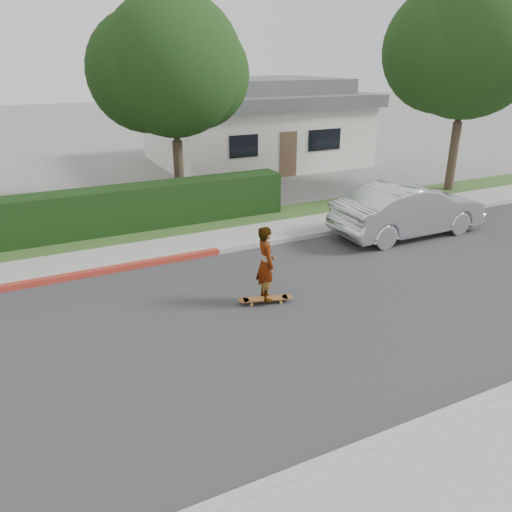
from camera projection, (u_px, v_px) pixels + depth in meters
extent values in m
plane|color=slate|center=(247.00, 325.00, 10.62)|extent=(120.00, 120.00, 0.00)
cube|color=#2D2D30|center=(247.00, 324.00, 10.62)|extent=(60.00, 8.00, 0.01)
cube|color=#9E9E99|center=(369.00, 447.00, 7.18)|extent=(60.00, 0.20, 0.15)
cube|color=gray|center=(413.00, 493.00, 6.43)|extent=(60.00, 1.60, 0.12)
cube|color=#9E9E99|center=(185.00, 257.00, 14.01)|extent=(60.00, 0.20, 0.15)
cube|color=gray|center=(175.00, 247.00, 14.77)|extent=(60.00, 1.60, 0.12)
cube|color=#2D4C1E|center=(160.00, 232.00, 16.10)|extent=(60.00, 1.60, 0.10)
cube|color=black|center=(56.00, 219.00, 15.11)|extent=(15.00, 1.00, 1.50)
cylinder|color=#33261C|center=(179.00, 176.00, 18.27)|extent=(0.36, 0.36, 2.52)
cylinder|color=#33261C|center=(176.00, 123.00, 17.57)|extent=(0.24, 0.24, 2.10)
sphere|color=black|center=(173.00, 65.00, 16.87)|extent=(4.80, 4.80, 4.80)
sphere|color=black|center=(147.00, 72.00, 16.95)|extent=(4.08, 4.08, 4.08)
sphere|color=black|center=(195.00, 74.00, 17.60)|extent=(3.84, 3.84, 3.84)
cylinder|color=#33261C|center=(453.00, 157.00, 20.64)|extent=(0.36, 0.36, 2.88)
cylinder|color=#33261C|center=(461.00, 103.00, 19.83)|extent=(0.24, 0.24, 2.40)
sphere|color=black|center=(469.00, 44.00, 19.03)|extent=(5.60, 5.60, 5.60)
sphere|color=black|center=(445.00, 50.00, 19.11)|extent=(4.76, 4.76, 4.76)
sphere|color=black|center=(478.00, 53.00, 19.76)|extent=(4.48, 4.48, 4.48)
cube|color=beige|center=(254.00, 134.00, 26.68)|extent=(10.00, 8.00, 3.00)
cube|color=#4C4C51|center=(254.00, 98.00, 26.01)|extent=(10.60, 8.60, 0.60)
cube|color=#4C4C51|center=(254.00, 86.00, 25.79)|extent=(8.40, 6.40, 0.80)
cube|color=black|center=(244.00, 146.00, 22.27)|extent=(1.40, 0.06, 1.00)
cube|color=black|center=(324.00, 140.00, 24.03)|extent=(1.80, 0.06, 1.00)
cube|color=brown|center=(288.00, 154.00, 23.42)|extent=(0.90, 0.06, 2.10)
cylinder|color=#C18735|center=(252.00, 305.00, 11.38)|extent=(0.08, 0.06, 0.07)
cylinder|color=#C18735|center=(250.00, 301.00, 11.56)|extent=(0.08, 0.06, 0.07)
cylinder|color=#C18735|center=(281.00, 302.00, 11.49)|extent=(0.08, 0.06, 0.07)
cylinder|color=#C18735|center=(279.00, 298.00, 11.67)|extent=(0.08, 0.06, 0.07)
cube|color=silver|center=(251.00, 301.00, 11.45)|extent=(0.11, 0.21, 0.03)
cube|color=silver|center=(280.00, 298.00, 11.56)|extent=(0.11, 0.21, 0.03)
cube|color=brown|center=(266.00, 299.00, 11.50)|extent=(1.05, 0.53, 0.02)
cylinder|color=brown|center=(244.00, 300.00, 11.42)|extent=(0.31, 0.31, 0.02)
cylinder|color=brown|center=(287.00, 297.00, 11.58)|extent=(0.31, 0.31, 0.02)
imported|color=white|center=(266.00, 263.00, 11.17)|extent=(0.51, 0.69, 1.74)
imported|color=silver|center=(409.00, 209.00, 15.72)|extent=(5.05, 1.76, 1.66)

